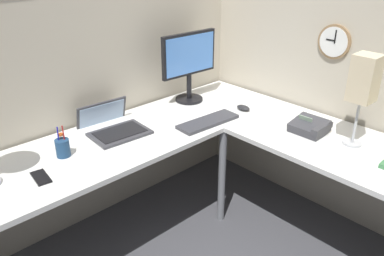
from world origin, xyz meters
TOP-DOWN VIEW (x-y plane):
  - ground_plane at (0.00, 0.00)m, footprint 6.80×6.80m
  - cubicle_wall_back at (-0.36, 0.87)m, footprint 2.57×0.12m
  - cubicle_wall_right at (0.87, -0.27)m, footprint 0.12×2.37m
  - desk at (-0.15, -0.05)m, footprint 2.35×2.15m
  - monitor at (0.30, 0.64)m, footprint 0.46×0.20m
  - laptop at (-0.38, 0.61)m, footprint 0.37×0.40m
  - keyboard at (0.12, 0.26)m, footprint 0.44×0.17m
  - computer_mouse at (0.45, 0.24)m, footprint 0.06×0.10m
  - pen_cup at (-0.77, 0.50)m, footprint 0.08×0.08m
  - cell_phone at (-0.96, 0.37)m, footprint 0.08×0.15m
  - office_phone at (0.47, -0.27)m, footprint 0.19×0.21m
  - desk_lamp_paper at (0.52, -0.52)m, footprint 0.13×0.13m
  - wall_clock at (0.82, -0.17)m, footprint 0.04×0.22m

SIDE VIEW (x-z plane):
  - ground_plane at x=0.00m, z-range 0.00..0.00m
  - desk at x=-0.15m, z-range 0.27..1.00m
  - cell_phone at x=-0.96m, z-range 0.73..0.74m
  - keyboard at x=0.12m, z-range 0.73..0.75m
  - computer_mouse at x=0.45m, z-range 0.73..0.76m
  - laptop at x=-0.38m, z-range 0.65..0.86m
  - office_phone at x=0.47m, z-range 0.71..0.82m
  - pen_cup at x=-0.77m, z-range 0.69..0.87m
  - cubicle_wall_back at x=-0.36m, z-range 0.00..1.58m
  - cubicle_wall_right at x=0.87m, z-range 0.00..1.58m
  - monitor at x=0.30m, z-range 0.77..1.27m
  - desk_lamp_paper at x=0.52m, z-range 0.85..1.38m
  - wall_clock at x=0.82m, z-range 1.11..1.33m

